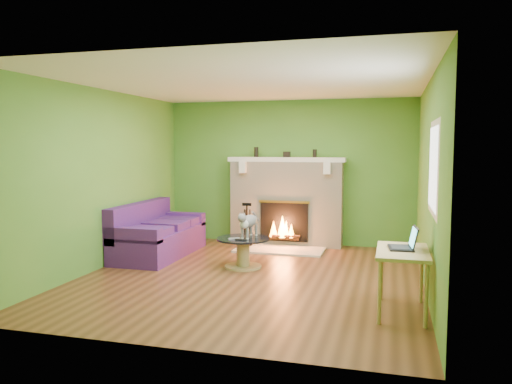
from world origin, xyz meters
The scene contains 22 objects.
floor centered at (0.00, 0.00, 0.00)m, with size 5.00×5.00×0.00m, color #512B17.
ceiling centered at (0.00, 0.00, 2.60)m, with size 5.00×5.00×0.00m, color white.
wall_back centered at (0.00, 2.50, 1.30)m, with size 5.00×5.00×0.00m, color #48832A.
wall_front centered at (0.00, -2.50, 1.30)m, with size 5.00×5.00×0.00m, color #48832A.
wall_left centered at (-2.25, 0.00, 1.30)m, with size 5.00×5.00×0.00m, color #48832A.
wall_right centered at (2.25, 0.00, 1.30)m, with size 5.00×5.00×0.00m, color #48832A.
window_frame centered at (2.24, -0.90, 1.55)m, with size 1.20×1.20×0.00m, color silver.
window_pane centered at (2.23, -0.90, 1.55)m, with size 1.06×1.06×0.00m, color white.
fireplace centered at (0.00, 2.32, 0.77)m, with size 2.10×0.46×1.58m.
hearth centered at (0.00, 1.80, 0.01)m, with size 1.50×0.75×0.03m, color beige.
mantel centered at (0.00, 2.30, 1.54)m, with size 2.10×0.28×0.08m, color white.
sofa centered at (-1.86, 0.91, 0.33)m, with size 0.88×1.91×0.86m.
coffee_table centered at (-0.26, 0.49, 0.25)m, with size 0.77×0.77×0.44m.
desk centered at (1.95, -0.98, 0.60)m, with size 0.53×0.92×0.68m.
cat centered at (-0.18, 0.54, 0.64)m, with size 0.23×0.64×0.40m, color #5E5E63, non-canonical shape.
remote_silver centered at (-0.36, 0.37, 0.45)m, with size 0.17×0.04×0.02m, color #99999C.
remote_black centered at (-0.24, 0.31, 0.45)m, with size 0.16×0.04×0.02m, color black.
laptop centered at (1.93, -0.93, 0.81)m, with size 0.29×0.33×0.25m, color black, non-canonical shape.
fire_tools centered at (-0.63, 1.95, 0.41)m, with size 0.20×0.20×0.76m, color black, non-canonical shape.
mantel_vase_left centered at (-0.56, 2.33, 1.67)m, with size 0.08×0.08×0.18m, color black.
mantel_vase_right centered at (0.50, 2.33, 1.65)m, with size 0.07×0.07×0.14m, color black.
mantel_box centered at (0.00, 2.33, 1.63)m, with size 0.12×0.08×0.10m, color black.
Camera 1 is at (1.82, -6.40, 1.78)m, focal length 35.00 mm.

